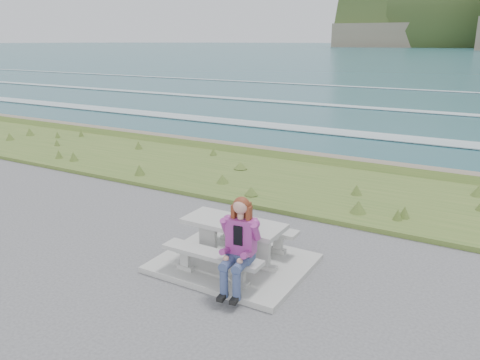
% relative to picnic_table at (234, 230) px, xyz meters
% --- Properties ---
extents(concrete_slab, '(2.60, 2.10, 0.10)m').
position_rel_picnic_table_xyz_m(concrete_slab, '(-0.00, 0.00, -0.63)').
color(concrete_slab, '#989893').
rests_on(concrete_slab, ground).
extents(picnic_table, '(1.80, 0.75, 0.75)m').
position_rel_picnic_table_xyz_m(picnic_table, '(0.00, 0.00, 0.00)').
color(picnic_table, '#989893').
rests_on(picnic_table, concrete_slab).
extents(bench_landward, '(1.80, 0.35, 0.45)m').
position_rel_picnic_table_xyz_m(bench_landward, '(0.00, -0.70, -0.23)').
color(bench_landward, '#989893').
rests_on(bench_landward, concrete_slab).
extents(bench_seaward, '(1.80, 0.35, 0.45)m').
position_rel_picnic_table_xyz_m(bench_seaward, '(0.00, 0.70, -0.23)').
color(bench_seaward, '#989893').
rests_on(bench_seaward, concrete_slab).
extents(grass_verge, '(160.00, 4.50, 0.22)m').
position_rel_picnic_table_xyz_m(grass_verge, '(-0.00, 5.00, -0.68)').
color(grass_verge, '#385A21').
rests_on(grass_verge, ground).
extents(shore_drop, '(160.00, 0.80, 2.20)m').
position_rel_picnic_table_xyz_m(shore_drop, '(-0.00, 7.90, -0.68)').
color(shore_drop, '#685D4E').
rests_on(shore_drop, ground).
extents(ocean, '(1600.00, 1600.00, 0.09)m').
position_rel_picnic_table_xyz_m(ocean, '(-0.00, 25.09, -2.42)').
color(ocean, '#1E4D56').
rests_on(ocean, ground).
extents(seated_woman, '(0.51, 0.80, 1.49)m').
position_rel_picnic_table_xyz_m(seated_woman, '(0.57, -0.84, -0.03)').
color(seated_woman, navy).
rests_on(seated_woman, concrete_slab).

